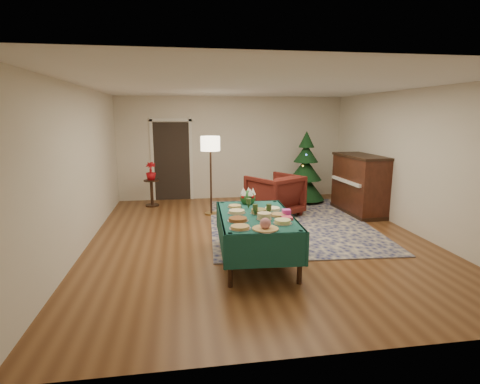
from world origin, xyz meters
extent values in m
plane|color=#593319|center=(0.00, 0.00, 0.00)|extent=(7.00, 7.00, 0.00)
plane|color=white|center=(0.00, 0.00, 2.70)|extent=(7.00, 7.00, 0.00)
plane|color=beige|center=(0.00, 3.50, 1.35)|extent=(6.00, 0.00, 6.00)
plane|color=beige|center=(0.00, -3.50, 1.35)|extent=(6.00, 0.00, 6.00)
plane|color=beige|center=(-3.00, 0.00, 1.35)|extent=(0.00, 7.00, 7.00)
plane|color=beige|center=(3.00, 0.00, 1.35)|extent=(0.00, 7.00, 7.00)
cube|color=black|center=(-1.60, 3.48, 1.02)|extent=(0.92, 0.02, 2.04)
cube|color=silver|center=(-2.10, 3.48, 1.05)|extent=(0.08, 0.04, 2.14)
cube|color=silver|center=(-1.10, 3.48, 1.05)|extent=(0.08, 0.04, 2.14)
cube|color=silver|center=(-1.60, 3.48, 2.10)|extent=(1.08, 0.04, 0.08)
cube|color=#14194D|center=(0.82, 0.83, 0.01)|extent=(3.47, 4.40, 0.02)
cylinder|color=black|center=(-0.76, -1.94, 0.37)|extent=(0.07, 0.07, 0.74)
cylinder|color=black|center=(-0.68, -0.24, 0.37)|extent=(0.07, 0.07, 0.74)
cylinder|color=black|center=(0.17, -1.99, 0.37)|extent=(0.07, 0.07, 0.74)
cylinder|color=black|center=(0.25, -0.28, 0.37)|extent=(0.07, 0.07, 0.74)
cube|color=#17514B|center=(-0.26, -1.11, 0.72)|extent=(1.17, 1.91, 0.04)
cube|color=#17514B|center=(-0.21, -0.19, 0.51)|extent=(1.11, 0.08, 0.46)
cube|color=#17514B|center=(-0.30, -2.03, 0.51)|extent=(1.11, 0.08, 0.46)
cube|color=#17514B|center=(0.27, -1.14, 0.51)|extent=(0.12, 1.90, 0.46)
cube|color=#17514B|center=(-0.79, -1.09, 0.51)|extent=(0.12, 1.90, 0.46)
cylinder|color=silver|center=(-0.60, -1.79, 0.74)|extent=(0.29, 0.29, 0.01)
cylinder|color=tan|center=(-0.60, -1.79, 0.77)|extent=(0.25, 0.25, 0.03)
cylinder|color=silver|center=(-0.28, -1.87, 0.74)|extent=(0.36, 0.36, 0.01)
sphere|color=#CC727A|center=(-0.28, -1.87, 0.82)|extent=(0.15, 0.15, 0.15)
cylinder|color=silver|center=(0.02, -1.64, 0.74)|extent=(0.27, 0.27, 0.01)
cylinder|color=#D8D172|center=(0.02, -1.64, 0.77)|extent=(0.23, 0.23, 0.05)
cylinder|color=silver|center=(-0.58, -1.42, 0.74)|extent=(0.30, 0.30, 0.01)
cylinder|color=brown|center=(-0.58, -1.42, 0.77)|extent=(0.26, 0.26, 0.04)
cylinder|color=silver|center=(-0.19, -1.39, 0.74)|extent=(0.23, 0.23, 0.01)
cylinder|color=tan|center=(-0.19, -1.39, 0.79)|extent=(0.20, 0.20, 0.09)
cylinder|color=silver|center=(0.05, -1.24, 0.74)|extent=(0.26, 0.26, 0.01)
cylinder|color=#B2844C|center=(0.05, -1.24, 0.76)|extent=(0.22, 0.22, 0.03)
cylinder|color=silver|center=(-0.53, -0.98, 0.74)|extent=(0.28, 0.28, 0.01)
cylinder|color=#D8BF7F|center=(-0.53, -0.98, 0.77)|extent=(0.24, 0.24, 0.04)
cylinder|color=silver|center=(-0.20, -1.05, 0.74)|extent=(0.27, 0.27, 0.01)
cylinder|color=maroon|center=(-0.20, -1.05, 0.78)|extent=(0.23, 0.23, 0.06)
cylinder|color=silver|center=(0.06, -0.87, 0.74)|extent=(0.27, 0.27, 0.01)
cylinder|color=#F2EACC|center=(0.06, -0.87, 0.76)|extent=(0.23, 0.23, 0.03)
cylinder|color=silver|center=(-0.51, -0.62, 0.74)|extent=(0.24, 0.24, 0.01)
cylinder|color=tan|center=(-0.51, -0.62, 0.76)|extent=(0.20, 0.20, 0.03)
cone|color=#2D471E|center=(-0.30, -0.74, 0.78)|extent=(0.07, 0.07, 0.09)
cylinder|color=#2D471E|center=(-0.30, -0.74, 0.86)|extent=(0.08, 0.08, 0.09)
cone|color=#2D471E|center=(-0.07, -1.17, 0.78)|extent=(0.07, 0.07, 0.09)
cylinder|color=#2D471E|center=(-0.07, -1.17, 0.86)|extent=(0.08, 0.08, 0.09)
cone|color=#2D471E|center=(-0.28, -1.16, 0.78)|extent=(0.07, 0.07, 0.09)
cylinder|color=#2D471E|center=(-0.28, -1.16, 0.86)|extent=(0.08, 0.08, 0.09)
cube|color=#E33F5C|center=(0.14, -1.43, 0.76)|extent=(0.15, 0.15, 0.04)
cube|color=#E33FB9|center=(0.18, -1.24, 0.79)|extent=(0.12, 0.12, 0.10)
sphere|color=#1E4C1E|center=(-0.25, -0.37, 0.83)|extent=(0.26, 0.26, 0.26)
cone|color=white|center=(-0.16, -0.37, 0.95)|extent=(0.10, 0.10, 0.12)
cone|color=white|center=(-0.22, -0.29, 0.95)|extent=(0.10, 0.10, 0.12)
cone|color=white|center=(-0.32, -0.32, 0.95)|extent=(0.10, 0.10, 0.12)
cone|color=white|center=(-0.32, -0.43, 0.95)|extent=(0.10, 0.10, 0.12)
cone|color=white|center=(-0.22, -0.46, 0.95)|extent=(0.10, 0.10, 0.12)
sphere|color=#B20C0F|center=(-0.16, -0.31, 0.87)|extent=(0.07, 0.07, 0.07)
sphere|color=#B20C0F|center=(-0.31, -0.29, 0.87)|extent=(0.07, 0.07, 0.07)
sphere|color=#B20C0F|center=(-0.34, -0.44, 0.87)|extent=(0.07, 0.07, 0.07)
sphere|color=#B20C0F|center=(-0.19, -0.46, 0.87)|extent=(0.07, 0.07, 0.07)
imported|color=#521811|center=(0.68, 1.47, 0.51)|extent=(1.34, 1.32, 1.03)
cylinder|color=#A57F3F|center=(-0.71, 1.80, 0.02)|extent=(0.30, 0.30, 0.03)
cylinder|color=black|center=(-0.71, 1.80, 0.80)|extent=(0.04, 0.04, 1.60)
cylinder|color=#FFEABF|center=(-0.71, 1.80, 1.60)|extent=(0.43, 0.43, 0.32)
cylinder|color=black|center=(-2.10, 2.82, 0.02)|extent=(0.33, 0.33, 0.04)
cylinder|color=black|center=(-2.10, 2.82, 0.32)|extent=(0.07, 0.07, 0.61)
cylinder|color=black|center=(-2.10, 2.82, 0.64)|extent=(0.37, 0.37, 0.03)
imported|color=#AC0C12|center=(-2.10, 2.82, 0.78)|extent=(0.25, 0.44, 0.25)
cylinder|color=black|center=(1.78, 2.64, 0.07)|extent=(0.11, 0.11, 0.15)
cone|color=black|center=(1.78, 2.64, 0.41)|extent=(1.06, 1.06, 0.64)
cone|color=black|center=(1.78, 2.64, 0.87)|extent=(0.87, 0.87, 0.55)
cone|color=black|center=(1.78, 2.64, 1.28)|extent=(0.66, 0.66, 0.46)
cone|color=black|center=(1.78, 2.64, 1.63)|extent=(0.43, 0.43, 0.41)
cube|color=black|center=(2.66, 1.40, 0.04)|extent=(0.74, 1.56, 0.09)
cube|color=black|center=(2.66, 1.40, 0.67)|extent=(0.72, 1.54, 1.25)
cube|color=black|center=(2.66, 1.40, 1.31)|extent=(0.76, 1.58, 0.05)
cube|color=white|center=(2.33, 1.38, 0.75)|extent=(0.19, 1.30, 0.06)
camera|label=1|loc=(-1.33, -6.47, 2.20)|focal=28.00mm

